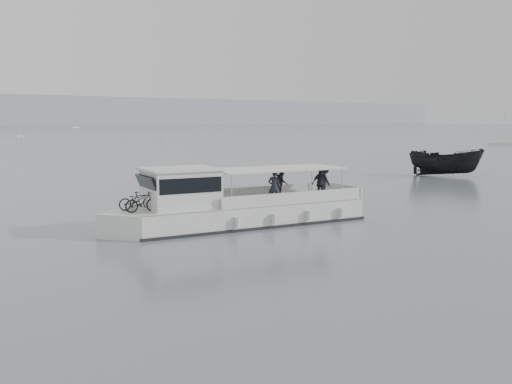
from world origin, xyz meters
TOP-DOWN VIEW (x-y plane):
  - ground at (0.00, 0.00)m, footprint 1400.00×1400.00m
  - tour_boat at (-3.08, 2.78)m, footprint 13.80×5.06m
  - dark_motorboat at (27.67, 11.72)m, footprint 5.90×6.91m

SIDE VIEW (x-z plane):
  - ground at x=0.00m, z-range 0.00..0.00m
  - tour_boat at x=-3.08m, z-range -1.93..3.81m
  - dark_motorboat at x=27.67m, z-range 0.00..2.58m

